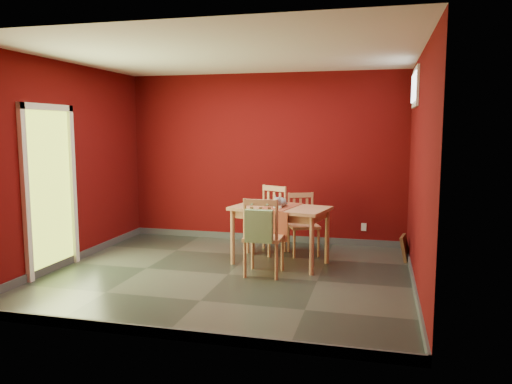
% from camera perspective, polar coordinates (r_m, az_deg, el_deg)
% --- Properties ---
extents(ground, '(4.50, 4.50, 0.00)m').
position_cam_1_polar(ground, '(6.38, -3.20, -9.38)').
color(ground, '#2D342D').
rests_on(ground, ground).
extents(room_shell, '(4.50, 4.50, 4.50)m').
position_cam_1_polar(room_shell, '(6.37, -3.21, -8.94)').
color(room_shell, '#4F0808').
rests_on(room_shell, ground).
extents(doorway, '(0.06, 1.01, 2.13)m').
position_cam_1_polar(doorway, '(6.82, -22.52, 0.80)').
color(doorway, '#B7D838').
rests_on(doorway, ground).
extents(window, '(0.05, 0.90, 0.50)m').
position_cam_1_polar(window, '(6.87, 17.72, 11.30)').
color(window, white).
rests_on(window, room_shell).
extents(outlet_plate, '(0.08, 0.02, 0.12)m').
position_cam_1_polar(outlet_plate, '(7.97, 12.21, -3.93)').
color(outlet_plate, silver).
rests_on(outlet_plate, room_shell).
extents(dining_table, '(1.38, 0.98, 0.78)m').
position_cam_1_polar(dining_table, '(6.71, 2.77, -2.52)').
color(dining_table, tan).
rests_on(dining_table, ground).
extents(table_runner, '(0.52, 0.84, 0.39)m').
position_cam_1_polar(table_runner, '(6.58, 2.56, -2.39)').
color(table_runner, brown).
rests_on(table_runner, dining_table).
extents(chair_far_left, '(0.61, 0.61, 0.98)m').
position_cam_1_polar(chair_far_left, '(7.38, 1.41, -3.07)').
color(chair_far_left, tan).
rests_on(chair_far_left, ground).
extents(chair_far_right, '(0.55, 0.55, 0.89)m').
position_cam_1_polar(chair_far_right, '(7.32, 5.36, -3.57)').
color(chair_far_right, tan).
rests_on(chair_far_right, ground).
extents(chair_near, '(0.47, 0.47, 0.99)m').
position_cam_1_polar(chair_near, '(6.21, 0.84, -5.03)').
color(chair_near, tan).
rests_on(chair_near, ground).
extents(tote_bag, '(0.33, 0.19, 0.46)m').
position_cam_1_polar(tote_bag, '(5.95, 0.34, -3.91)').
color(tote_bag, '#79A469').
rests_on(tote_bag, chair_near).
extents(cat, '(0.23, 0.38, 0.18)m').
position_cam_1_polar(cat, '(6.64, 2.74, -0.97)').
color(cat, slate).
rests_on(cat, table_runner).
extents(picture_frame, '(0.17, 0.37, 0.35)m').
position_cam_1_polar(picture_frame, '(7.28, 16.65, -6.15)').
color(picture_frame, brown).
rests_on(picture_frame, ground).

